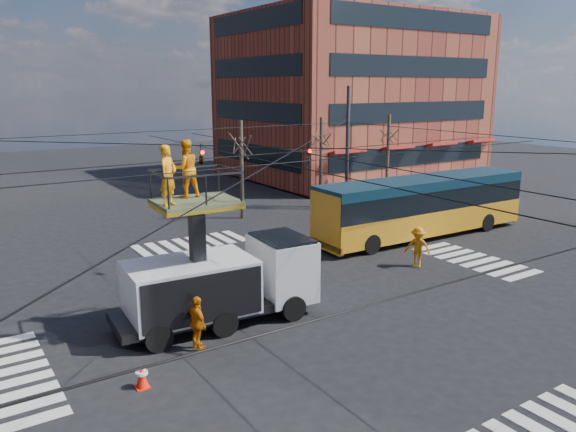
# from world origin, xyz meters

# --- Properties ---
(ground) EXTENTS (120.00, 120.00, 0.00)m
(ground) POSITION_xyz_m (0.00, 0.00, 0.00)
(ground) COLOR black
(ground) RESTS_ON ground
(sidewalk_ne) EXTENTS (18.00, 18.00, 0.12)m
(sidewalk_ne) POSITION_xyz_m (21.00, 21.00, 0.06)
(sidewalk_ne) COLOR slate
(sidewalk_ne) RESTS_ON ground
(crosswalks) EXTENTS (22.40, 22.40, 0.02)m
(crosswalks) POSITION_xyz_m (0.00, 0.00, 0.01)
(crosswalks) COLOR silver
(crosswalks) RESTS_ON ground
(building_ne) EXTENTS (20.06, 16.06, 14.00)m
(building_ne) POSITION_xyz_m (21.98, 23.98, 7.00)
(building_ne) COLOR maroon
(building_ne) RESTS_ON ground
(overhead_network) EXTENTS (24.24, 24.24, 8.00)m
(overhead_network) POSITION_xyz_m (-0.07, 0.40, 4.29)
(overhead_network) COLOR #2D2D30
(overhead_network) RESTS_ON ground
(tree_a) EXTENTS (2.00, 2.00, 6.00)m
(tree_a) POSITION_xyz_m (5.00, 13.50, 4.63)
(tree_a) COLOR #382B21
(tree_a) RESTS_ON ground
(tree_b) EXTENTS (2.00, 2.00, 6.00)m
(tree_b) POSITION_xyz_m (11.00, 13.50, 4.63)
(tree_b) COLOR #382B21
(tree_b) RESTS_ON ground
(tree_c) EXTENTS (2.00, 2.00, 6.00)m
(tree_c) POSITION_xyz_m (17.00, 13.50, 4.63)
(tree_c) COLOR #382B21
(tree_c) RESTS_ON ground
(utility_truck) EXTENTS (7.14, 3.03, 6.33)m
(utility_truck) POSITION_xyz_m (-3.10, 0.23, 2.07)
(utility_truck) COLOR black
(utility_truck) RESTS_ON ground
(city_bus) EXTENTS (13.08, 2.89, 3.20)m
(city_bus) POSITION_xyz_m (11.16, 4.47, 1.73)
(city_bus) COLOR orange
(city_bus) RESTS_ON ground
(traffic_cone) EXTENTS (0.36, 0.36, 0.68)m
(traffic_cone) POSITION_xyz_m (-6.92, -2.59, 0.34)
(traffic_cone) COLOR red
(traffic_cone) RESTS_ON ground
(worker_ground) EXTENTS (0.47, 1.04, 1.74)m
(worker_ground) POSITION_xyz_m (-4.69, -1.32, 0.87)
(worker_ground) COLOR orange
(worker_ground) RESTS_ON ground
(flagger) EXTENTS (1.22, 1.37, 1.84)m
(flagger) POSITION_xyz_m (7.05, 0.78, 0.92)
(flagger) COLOR orange
(flagger) RESTS_ON ground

